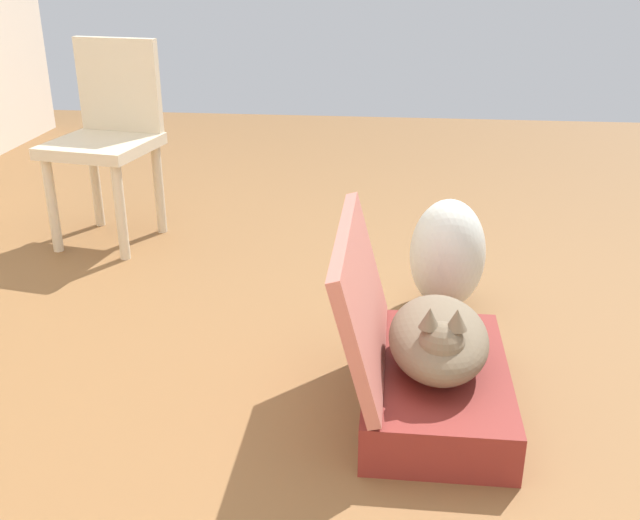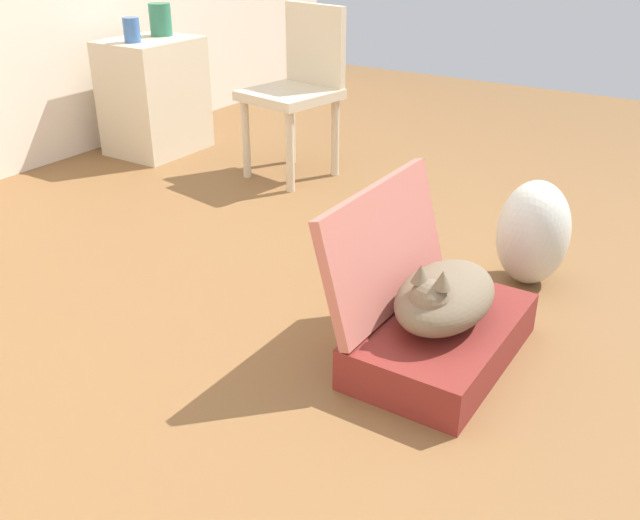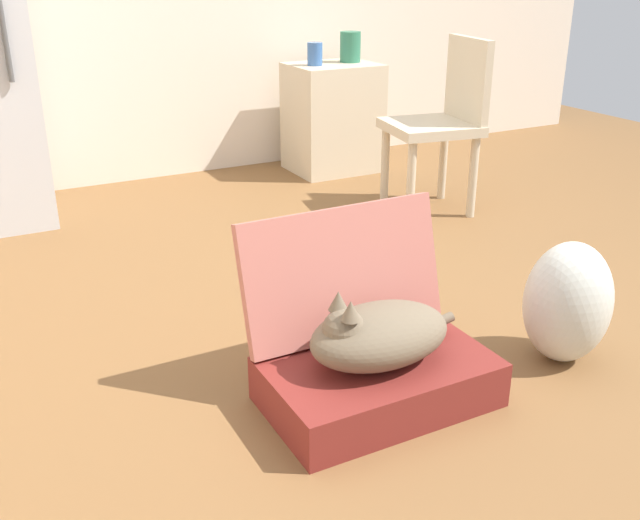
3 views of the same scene
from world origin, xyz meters
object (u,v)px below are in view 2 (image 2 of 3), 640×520
cat (444,297)px  chair (299,85)px  suitcase_base (441,339)px  vase_tall (132,30)px  plastic_bag_white (533,233)px  vase_short (160,20)px  side_table (154,96)px

cat → chair: 1.93m
suitcase_base → vase_tall: vase_tall is taller
chair → plastic_bag_white: bearing=-11.6°
cat → plastic_bag_white: (0.70, -0.06, -0.03)m
vase_short → chair: bearing=-90.7°
vase_tall → vase_short: 0.27m
cat → chair: size_ratio=0.58×
vase_tall → chair: bearing=-75.2°
vase_tall → vase_short: size_ratio=0.74×
cat → chair: bearing=48.0°
side_table → cat: bearing=-116.0°
vase_short → chair: size_ratio=0.20×
vase_tall → chair: size_ratio=0.15×
cat → vase_tall: 2.63m
suitcase_base → chair: bearing=48.2°
plastic_bag_white → chair: chair is taller
plastic_bag_white → vase_short: bearing=76.5°
suitcase_base → vase_short: 2.81m
vase_tall → chair: chair is taller
vase_tall → cat: bearing=-113.5°
vase_tall → suitcase_base: bearing=-113.3°
suitcase_base → cat: cat is taller
plastic_bag_white → vase_short: vase_short is taller
cat → plastic_bag_white: bearing=-5.2°
vase_short → cat: bearing=-118.3°
suitcase_base → vase_short: size_ratio=3.73×
side_table → suitcase_base: bearing=-115.8°
vase_short → vase_tall: bearing=-172.6°
plastic_bag_white → side_table: (0.46, 2.44, 0.12)m
plastic_bag_white → chair: 1.62m
suitcase_base → vase_tall: size_ratio=5.07×
cat → vase_short: bearing=61.7°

